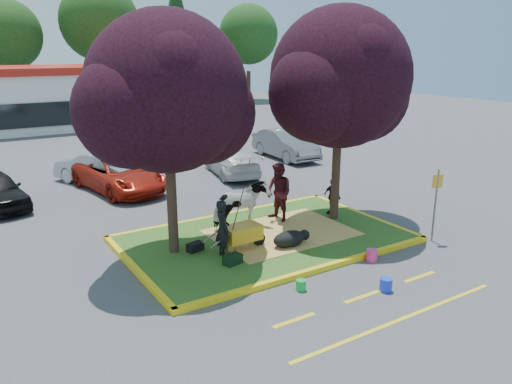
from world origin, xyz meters
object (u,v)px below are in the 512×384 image
calf (289,239)px  handler (223,229)px  cow (241,205)px  bucket_pink (372,255)px  wheelbarrow (242,233)px  bucket_green (301,285)px  bucket_blue (386,285)px  sign_post (436,198)px  car_silver (99,168)px

calf → handler: handler is taller
handler → calf: bearing=-91.3°
cow → handler: bearing=139.0°
bucket_pink → wheelbarrow: bearing=140.6°
bucket_green → bucket_pink: size_ratio=0.81×
calf → bucket_green: size_ratio=3.92×
cow → wheelbarrow: (-0.88, -1.58, -0.25)m
bucket_blue → sign_post: bearing=23.5°
calf → car_silver: bearing=97.3°
handler → car_silver: (-0.62, 10.00, -0.24)m
wheelbarrow → sign_post: 5.88m
bucket_green → bucket_pink: 2.73m
wheelbarrow → car_silver: 9.96m
bucket_blue → car_silver: size_ratio=0.07×
calf → bucket_pink: bearing=-56.4°
sign_post → car_silver: (-6.72, 12.06, -0.65)m
cow → calf: 2.18m
wheelbarrow → handler: bearing=-172.3°
cow → bucket_green: cow is taller
sign_post → bucket_pink: 2.89m
sign_post → wheelbarrow: bearing=-179.9°
sign_post → handler: bearing=-176.5°
cow → handler: 2.32m
calf → bucket_blue: size_ratio=3.20×
bucket_green → calf: bearing=60.8°
cow → wheelbarrow: bearing=152.5°
bucket_blue → car_silver: bearing=102.8°
bucket_green → wheelbarrow: bearing=91.8°
calf → bucket_blue: 3.30m
calf → sign_post: size_ratio=0.46×
calf → bucket_green: (-1.19, -2.13, -0.24)m
calf → wheelbarrow: (-1.28, 0.51, 0.27)m
calf → bucket_blue: calf is taller
calf → bucket_green: calf is taller
wheelbarrow → car_silver: (-1.31, 9.87, 0.07)m
cow → calf: cow is taller
bucket_pink → bucket_blue: size_ratio=1.01×
calf → sign_post: (4.13, -1.68, 0.99)m
bucket_pink → car_silver: 12.84m
handler → car_silver: handler is taller
bucket_green → bucket_blue: size_ratio=0.82×
car_silver → handler: bearing=69.1°
bucket_pink → car_silver: bearing=108.6°
bucket_pink → cow: bearing=116.3°
handler → bucket_green: (0.77, -2.51, -0.82)m
handler → bucket_pink: 4.17m
cow → bucket_pink: bearing=-152.1°
bucket_blue → car_silver: 13.99m
handler → bucket_blue: bearing=-136.1°
bucket_green → bucket_pink: bearing=7.4°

